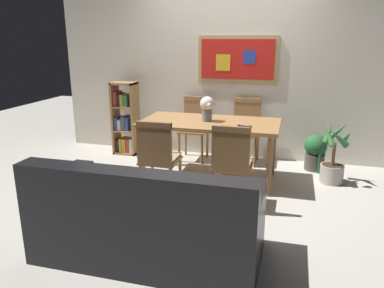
{
  "coord_description": "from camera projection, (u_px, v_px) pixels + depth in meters",
  "views": [
    {
      "loc": [
        0.95,
        -4.02,
        1.74
      ],
      "look_at": [
        -0.06,
        -0.35,
        0.65
      ],
      "focal_mm": 34.78,
      "sensor_mm": 36.0,
      "label": 1
    }
  ],
  "objects": [
    {
      "name": "dining_chair_near_left",
      "position": [
        158.0,
        154.0,
        4.0
      ],
      "size": [
        0.4,
        0.41,
        0.91
      ],
      "color": "#9E7042",
      "rests_on": "ground_plane"
    },
    {
      "name": "flower_vase",
      "position": [
        207.0,
        107.0,
        4.53
      ],
      "size": [
        0.18,
        0.18,
        0.3
      ],
      "color": "slate",
      "rests_on": "dining_table"
    },
    {
      "name": "dining_chair_far_right",
      "position": [
        246.0,
        125.0,
        5.31
      ],
      "size": [
        0.4,
        0.41,
        0.91
      ],
      "color": "#9E7042",
      "rests_on": "ground_plane"
    },
    {
      "name": "wall_back_with_painting",
      "position": [
        228.0,
        69.0,
        5.41
      ],
      "size": [
        5.2,
        0.14,
        2.6
      ],
      "color": "silver",
      "rests_on": "ground_plane"
    },
    {
      "name": "dining_chair_far_left",
      "position": [
        195.0,
        123.0,
        5.45
      ],
      "size": [
        0.4,
        0.41,
        0.91
      ],
      "color": "#9E7042",
      "rests_on": "ground_plane"
    },
    {
      "name": "tv_remote",
      "position": [
        245.0,
        126.0,
        4.27
      ],
      "size": [
        0.16,
        0.08,
        0.02
      ],
      "color": "black",
      "rests_on": "dining_table"
    },
    {
      "name": "dining_chair_near_right",
      "position": [
        232.0,
        160.0,
        3.8
      ],
      "size": [
        0.4,
        0.41,
        0.91
      ],
      "color": "#9E7042",
      "rests_on": "ground_plane"
    },
    {
      "name": "bookshelf",
      "position": [
        125.0,
        122.0,
        5.7
      ],
      "size": [
        0.36,
        0.28,
        1.1
      ],
      "color": "#9E7042",
      "rests_on": "ground_plane"
    },
    {
      "name": "potted_ivy",
      "position": [
        315.0,
        152.0,
        5.02
      ],
      "size": [
        0.3,
        0.3,
        0.51
      ],
      "color": "#4C4742",
      "rests_on": "ground_plane"
    },
    {
      "name": "potted_palm",
      "position": [
        333.0,
        161.0,
        4.57
      ],
      "size": [
        0.38,
        0.38,
        0.77
      ],
      "color": "#B2ADA3",
      "rests_on": "ground_plane"
    },
    {
      "name": "dining_table",
      "position": [
        210.0,
        129.0,
        4.59
      ],
      "size": [
        1.69,
        0.87,
        0.75
      ],
      "color": "#9E7042",
      "rests_on": "ground_plane"
    },
    {
      "name": "leather_couch",
      "position": [
        147.0,
        223.0,
        2.98
      ],
      "size": [
        1.8,
        0.84,
        0.84
      ],
      "color": "black",
      "rests_on": "ground_plane"
    },
    {
      "name": "ground_plane",
      "position": [
        204.0,
        189.0,
        4.44
      ],
      "size": [
        12.0,
        12.0,
        0.0
      ],
      "primitive_type": "plane",
      "color": "#B7B2A8"
    }
  ]
}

